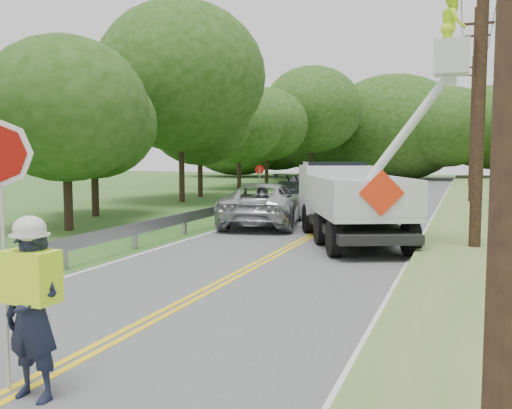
% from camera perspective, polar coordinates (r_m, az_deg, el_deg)
% --- Properties ---
extents(ground, '(140.00, 140.00, 0.00)m').
position_cam_1_polar(ground, '(8.56, -14.78, -13.53)').
color(ground, '#2F621F').
rests_on(ground, ground).
extents(road, '(7.20, 96.00, 0.03)m').
position_cam_1_polar(road, '(21.29, 7.65, -2.17)').
color(road, '#505052').
rests_on(road, ground).
extents(guardrail, '(0.18, 48.00, 0.77)m').
position_cam_1_polar(guardrail, '(23.31, -1.49, -0.14)').
color(guardrail, '#95979D').
rests_on(guardrail, ground).
extents(utility_poles, '(1.60, 43.30, 10.00)m').
position_cam_1_polar(utility_poles, '(23.73, 21.60, 11.00)').
color(utility_poles, black).
rests_on(utility_poles, ground).
extents(treeline_left, '(11.18, 57.18, 11.79)m').
position_cam_1_polar(treeline_left, '(42.93, 0.05, 9.90)').
color(treeline_left, '#332319').
rests_on(treeline_left, ground).
extents(treeline_horizon, '(56.71, 13.49, 11.73)m').
position_cam_1_polar(treeline_horizon, '(63.08, 16.07, 7.52)').
color(treeline_horizon, '#1F420E').
rests_on(treeline_horizon, ground).
extents(flagger, '(1.16, 0.49, 3.09)m').
position_cam_1_polar(flagger, '(6.66, -21.96, -9.15)').
color(flagger, '#191E33').
rests_on(flagger, road).
extents(bucket_truck, '(5.76, 7.29, 6.82)m').
position_cam_1_polar(bucket_truck, '(18.17, 9.63, 1.41)').
color(bucket_truck, black).
rests_on(bucket_truck, road).
extents(suv_silver, '(3.65, 6.16, 1.61)m').
position_cam_1_polar(suv_silver, '(21.17, 0.87, 0.05)').
color(suv_silver, '#A9ACAF').
rests_on(suv_silver, road).
extents(suv_darkgrey, '(4.55, 6.58, 1.77)m').
position_cam_1_polar(suv_darkgrey, '(30.25, 6.97, 1.71)').
color(suv_darkgrey, '#383B40').
rests_on(suv_darkgrey, road).
extents(stop_sign_permanent, '(0.44, 0.20, 2.18)m').
position_cam_1_polar(stop_sign_permanent, '(27.54, 0.37, 2.47)').
color(stop_sign_permanent, '#95979D').
rests_on(stop_sign_permanent, ground).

